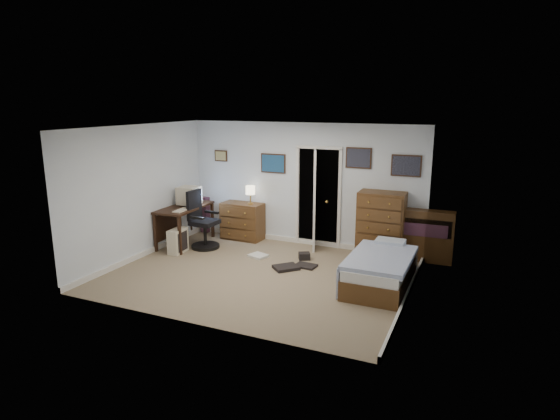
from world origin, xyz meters
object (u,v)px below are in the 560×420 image
object	(u,v)px
office_chair	(202,226)
low_dresser	(243,221)
tall_dresser	(381,225)
computer_desk	(181,215)
bed	(380,269)

from	to	relation	value
office_chair	low_dresser	bearing A→B (deg)	64.51
office_chair	tall_dresser	distance (m)	3.54
computer_desk	office_chair	xyz separation A→B (m)	(0.55, -0.06, -0.16)
tall_dresser	low_dresser	bearing A→B (deg)	178.33
office_chair	bed	xyz separation A→B (m)	(3.73, -0.55, -0.18)
tall_dresser	computer_desk	bearing A→B (deg)	-170.04
low_dresser	office_chair	bearing A→B (deg)	-115.05
office_chair	low_dresser	world-z (taller)	office_chair
computer_desk	bed	world-z (taller)	computer_desk
office_chair	low_dresser	xyz separation A→B (m)	(0.46, 0.87, -0.06)
office_chair	tall_dresser	size ratio (longest dim) A/B	0.93
computer_desk	bed	size ratio (longest dim) A/B	0.80
office_chair	computer_desk	bearing A→B (deg)	176.03
computer_desk	tall_dresser	xyz separation A→B (m)	(3.98, 0.79, 0.02)
office_chair	low_dresser	distance (m)	0.99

